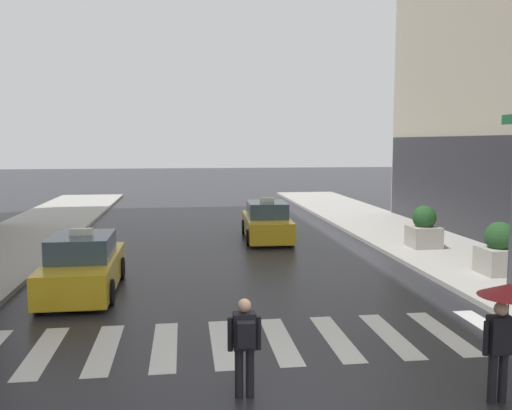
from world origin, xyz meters
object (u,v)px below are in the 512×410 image
object	(u,v)px
taxi_lead	(83,267)
planter_near_corner	(499,250)
pedestrian_with_umbrella	(506,310)
pedestrian_with_backpack	(245,340)
taxi_second	(267,223)
planter_mid_block	(424,228)

from	to	relation	value
taxi_lead	planter_near_corner	xyz separation A→B (m)	(12.27, -0.08, 0.15)
planter_near_corner	pedestrian_with_umbrella	bearing A→B (deg)	-120.92
pedestrian_with_umbrella	pedestrian_with_backpack	bearing A→B (deg)	170.56
taxi_lead	planter_near_corner	world-z (taller)	taxi_lead
pedestrian_with_backpack	planter_near_corner	world-z (taller)	planter_near_corner
taxi_second	taxi_lead	bearing A→B (deg)	-129.86
taxi_lead	taxi_second	size ratio (longest dim) A/B	0.99
taxi_lead	planter_mid_block	bearing A→B (deg)	19.82
planter_near_corner	pedestrian_with_backpack	bearing A→B (deg)	-141.45
taxi_second	pedestrian_with_backpack	world-z (taller)	taxi_second
pedestrian_with_backpack	planter_near_corner	distance (m)	10.92
taxi_second	planter_mid_block	size ratio (longest dim) A/B	2.88
taxi_second	pedestrian_with_backpack	size ratio (longest dim) A/B	2.79
taxi_lead	pedestrian_with_backpack	size ratio (longest dim) A/B	2.76
pedestrian_with_umbrella	planter_mid_block	size ratio (longest dim) A/B	1.21
pedestrian_with_backpack	planter_near_corner	size ratio (longest dim) A/B	1.03
planter_near_corner	planter_mid_block	world-z (taller)	same
taxi_lead	planter_near_corner	bearing A→B (deg)	-0.38
taxi_lead	pedestrian_with_umbrella	bearing A→B (deg)	-44.15
taxi_second	planter_near_corner	bearing A→B (deg)	-51.76
pedestrian_with_umbrella	taxi_lead	bearing A→B (deg)	135.85
taxi_second	pedestrian_with_umbrella	distance (m)	15.18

